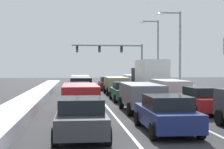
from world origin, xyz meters
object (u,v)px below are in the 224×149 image
(suv_tan_center_lane_fourth, at_px, (116,84))
(sedan_silver_left_lane_third, at_px, (79,92))
(suv_gray_center_lane_second, at_px, (141,95))
(sedan_green_center_lane_third, at_px, (124,91))
(suv_silver_right_lane_third, at_px, (170,89))
(sedan_maroon_center_lane_fifth, at_px, (107,83))
(street_lamp_right_far, at_px, (156,47))
(suv_white_left_lane_fifth, at_px, (80,81))
(suv_red_left_lane_second, at_px, (80,96))
(sedan_charcoal_left_lane_nearest, at_px, (81,117))
(street_lamp_right_mid, at_px, (177,44))
(sedan_red_right_lane_second, at_px, (201,100))
(box_truck_right_lane_fourth, at_px, (149,75))
(suv_white_right_lane_fifth, at_px, (133,80))
(traffic_light_gantry, at_px, (117,53))
(suv_black_left_lane_fourth, at_px, (81,84))
(sedan_navy_center_lane_nearest, at_px, (166,113))

(suv_tan_center_lane_fourth, relative_size, sedan_silver_left_lane_third, 1.09)
(suv_gray_center_lane_second, height_order, sedan_green_center_lane_third, suv_gray_center_lane_second)
(suv_silver_right_lane_third, relative_size, sedan_green_center_lane_third, 1.09)
(sedan_maroon_center_lane_fifth, height_order, street_lamp_right_far, street_lamp_right_far)
(suv_tan_center_lane_fourth, bearing_deg, suv_white_left_lane_fifth, 119.24)
(street_lamp_right_far, bearing_deg, suv_red_left_lane_second, -112.41)
(suv_gray_center_lane_second, distance_m, sedan_charcoal_left_lane_nearest, 7.86)
(sedan_green_center_lane_third, xyz_separation_m, suv_red_left_lane_second, (-3.56, -7.01, 0.25))
(sedan_green_center_lane_third, distance_m, suv_red_left_lane_second, 7.87)
(suv_red_left_lane_second, xyz_separation_m, street_lamp_right_mid, (10.76, 16.60, 4.13))
(sedan_red_right_lane_second, bearing_deg, suv_silver_right_lane_third, 90.69)
(sedan_red_right_lane_second, relative_size, suv_white_left_lane_fifth, 0.92)
(box_truck_right_lane_fourth, distance_m, suv_white_right_lane_fifth, 9.04)
(sedan_green_center_lane_third, distance_m, traffic_light_gantry, 26.06)
(sedan_red_right_lane_second, distance_m, suv_tan_center_lane_fourth, 14.53)
(sedan_charcoal_left_lane_nearest, xyz_separation_m, suv_black_left_lane_fourth, (0.38, 20.04, 0.25))
(suv_silver_right_lane_third, relative_size, suv_gray_center_lane_second, 1.00)
(sedan_green_center_lane_third, bearing_deg, suv_white_right_lane_fifth, 77.61)
(box_truck_right_lane_fourth, xyz_separation_m, street_lamp_right_mid, (3.66, 2.69, 3.24))
(suv_white_left_lane_fifth, bearing_deg, street_lamp_right_far, 29.93)
(suv_silver_right_lane_third, bearing_deg, suv_tan_center_lane_fourth, 111.71)
(sedan_maroon_center_lane_fifth, xyz_separation_m, sedan_charcoal_left_lane_nearest, (-3.64, -26.61, 0.00))
(sedan_red_right_lane_second, bearing_deg, sedan_silver_left_lane_third, 135.36)
(sedan_navy_center_lane_nearest, bearing_deg, sedan_red_right_lane_second, 56.37)
(suv_black_left_lane_fourth, relative_size, street_lamp_right_mid, 0.57)
(suv_white_left_lane_fifth, bearing_deg, traffic_light_gantry, 65.00)
(sedan_maroon_center_lane_fifth, height_order, suv_red_left_lane_second, suv_red_left_lane_second)
(sedan_red_right_lane_second, relative_size, suv_black_left_lane_fourth, 0.92)
(suv_white_right_lane_fifth, relative_size, suv_gray_center_lane_second, 1.00)
(suv_black_left_lane_fourth, xyz_separation_m, traffic_light_gantry, (6.03, 18.95, 3.72))
(suv_gray_center_lane_second, xyz_separation_m, suv_red_left_lane_second, (-3.62, -0.56, 0.00))
(box_truck_right_lane_fourth, bearing_deg, suv_silver_right_lane_third, -91.56)
(street_lamp_right_mid, bearing_deg, sedan_green_center_lane_third, -126.92)
(sedan_maroon_center_lane_fifth, height_order, sedan_charcoal_left_lane_nearest, same)
(sedan_maroon_center_lane_fifth, height_order, street_lamp_right_mid, street_lamp_right_mid)
(sedan_red_right_lane_second, bearing_deg, sedan_maroon_center_lane_fifth, 99.43)
(street_lamp_right_mid, bearing_deg, box_truck_right_lane_fourth, -143.64)
(suv_black_left_lane_fourth, bearing_deg, sedan_charcoal_left_lane_nearest, -91.10)
(traffic_light_gantry, bearing_deg, street_lamp_right_mid, -74.50)
(sedan_navy_center_lane_nearest, relative_size, traffic_light_gantry, 0.41)
(suv_red_left_lane_second, bearing_deg, suv_black_left_lane_fourth, 88.80)
(suv_gray_center_lane_second, bearing_deg, suv_black_left_lane_fourth, 104.25)
(suv_silver_right_lane_third, relative_size, street_lamp_right_far, 0.55)
(suv_silver_right_lane_third, distance_m, sedan_maroon_center_lane_fifth, 14.72)
(sedan_charcoal_left_lane_nearest, relative_size, suv_red_left_lane_second, 0.92)
(suv_tan_center_lane_fourth, bearing_deg, suv_black_left_lane_fourth, -177.87)
(sedan_silver_left_lane_third, bearing_deg, sedan_charcoal_left_lane_nearest, -90.46)
(suv_tan_center_lane_fourth, xyz_separation_m, traffic_light_gantry, (2.57, 18.82, 3.72))
(suv_red_left_lane_second, bearing_deg, suv_white_right_lane_fifth, 72.89)
(sedan_silver_left_lane_third, bearing_deg, street_lamp_right_mid, 43.15)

